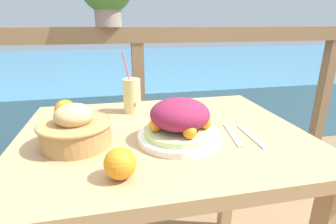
% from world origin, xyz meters
% --- Properties ---
extents(patio_table, '(0.95, 0.75, 0.77)m').
position_xyz_m(patio_table, '(0.00, 0.00, 0.65)').
color(patio_table, tan).
rests_on(patio_table, ground_plane).
extents(railing_fence, '(2.80, 0.08, 1.10)m').
position_xyz_m(railing_fence, '(0.00, 0.79, 0.82)').
color(railing_fence, brown).
rests_on(railing_fence, ground_plane).
extents(sea_backdrop, '(12.00, 4.00, 0.56)m').
position_xyz_m(sea_backdrop, '(0.00, 3.29, 0.28)').
color(sea_backdrop, teal).
rests_on(sea_backdrop, ground_plane).
extents(salad_plate, '(0.26, 0.26, 0.13)m').
position_xyz_m(salad_plate, '(0.04, -0.08, 0.83)').
color(salad_plate, white).
rests_on(salad_plate, patio_table).
extents(drink_glass, '(0.07, 0.08, 0.24)m').
position_xyz_m(drink_glass, '(-0.08, 0.23, 0.84)').
color(drink_glass, '#DBCC7F').
rests_on(drink_glass, patio_table).
extents(bread_basket, '(0.22, 0.22, 0.13)m').
position_xyz_m(bread_basket, '(-0.27, -0.05, 0.83)').
color(bread_basket, '#AD7F47').
rests_on(bread_basket, patio_table).
extents(fork, '(0.05, 0.18, 0.00)m').
position_xyz_m(fork, '(0.22, -0.08, 0.78)').
color(fork, silver).
rests_on(fork, patio_table).
extents(knife, '(0.02, 0.18, 0.00)m').
position_xyz_m(knife, '(0.27, -0.11, 0.78)').
color(knife, silver).
rests_on(knife, patio_table).
extents(orange_near_basket, '(0.08, 0.08, 0.08)m').
position_xyz_m(orange_near_basket, '(-0.34, 0.18, 0.81)').
color(orange_near_basket, orange).
rests_on(orange_near_basket, patio_table).
extents(orange_near_glass, '(0.08, 0.08, 0.08)m').
position_xyz_m(orange_near_glass, '(-0.15, -0.26, 0.81)').
color(orange_near_glass, orange).
rests_on(orange_near_glass, patio_table).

